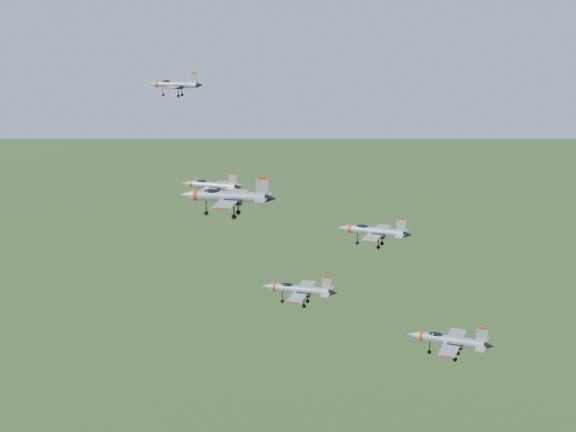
% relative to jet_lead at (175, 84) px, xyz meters
% --- Properties ---
extents(jet_lead, '(10.42, 8.80, 2.81)m').
position_rel_jet_lead_xyz_m(jet_lead, '(0.00, 0.00, 0.00)').
color(jet_lead, '#A7ABB4').
extents(jet_left_high, '(10.43, 8.68, 2.79)m').
position_rel_jet_lead_xyz_m(jet_left_high, '(16.89, -15.82, -13.67)').
color(jet_left_high, '#A7ABB4').
extents(jet_right_high, '(13.39, 11.38, 3.64)m').
position_rel_jet_lead_xyz_m(jet_right_high, '(27.90, -29.61, -11.36)').
color(jet_right_high, '#A7ABB4').
extents(jet_left_low, '(12.11, 10.03, 3.24)m').
position_rel_jet_lead_xyz_m(jet_left_low, '(40.89, -6.63, -20.51)').
color(jet_left_low, '#A7ABB4').
extents(jet_right_low, '(10.80, 9.06, 2.89)m').
position_rel_jet_lead_xyz_m(jet_right_low, '(37.63, -27.17, -24.01)').
color(jet_right_low, '#A7ABB4').
extents(jet_trail, '(13.06, 10.82, 3.49)m').
position_rel_jet_lead_xyz_m(jet_trail, '(54.91, -11.30, -34.44)').
color(jet_trail, '#A7ABB4').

